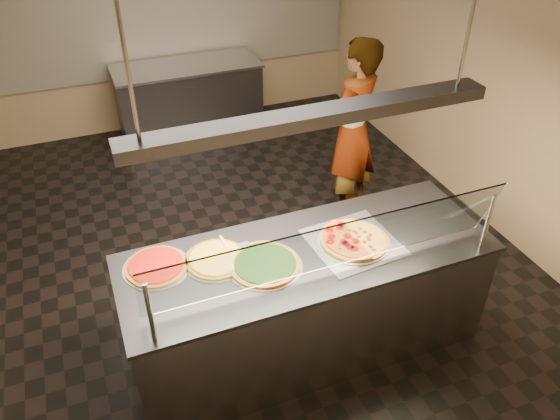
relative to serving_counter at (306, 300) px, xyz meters
name	(u,v)px	position (x,y,z in m)	size (l,w,h in m)	color
ground	(241,252)	(-0.12, 1.24, -0.48)	(5.00, 6.00, 0.02)	black
wall_back	(158,9)	(-0.12, 4.25, 1.03)	(5.00, 0.02, 3.00)	#8F7A5C
wall_right	(490,65)	(2.39, 1.24, 1.03)	(0.02, 6.00, 3.00)	#8F7A5C
tile_band	(161,26)	(-0.12, 4.22, 0.83)	(4.90, 0.02, 1.20)	silver
serving_counter	(306,300)	(0.00, 0.00, 0.00)	(2.61, 0.94, 0.93)	#B7B7BC
sneeze_guard	(333,248)	(0.00, -0.34, 0.76)	(2.37, 0.18, 0.54)	#B7B7BC
perforated_tray	(353,242)	(0.34, -0.03, 0.47)	(0.62, 0.62, 0.01)	silver
half_pizza_pepperoni	(339,242)	(0.22, -0.03, 0.50)	(0.27, 0.50, 0.05)	brown
half_pizza_sausage	(368,236)	(0.45, -0.03, 0.49)	(0.27, 0.50, 0.04)	brown
pizza_spinach	(265,264)	(-0.33, -0.03, 0.48)	(0.51, 0.51, 0.03)	silver
pizza_cheese	(216,259)	(-0.62, 0.15, 0.48)	(0.44, 0.44, 0.03)	silver
pizza_tomato	(156,266)	(-1.01, 0.22, 0.48)	(0.44, 0.44, 0.03)	silver
pizza_spatula	(231,245)	(-0.48, 0.23, 0.49)	(0.18, 0.23, 0.02)	#B7B7BC
prep_table	(189,100)	(0.05, 3.79, 0.00)	(1.78, 0.74, 0.93)	#3C3C42
worker	(352,132)	(1.13, 1.49, 0.45)	(0.67, 0.44, 1.84)	#3D3743
heat_lamp_housing	(314,117)	(0.00, 0.00, 1.48)	(2.30, 0.18, 0.08)	#3C3C42
lamp_rod_left	(124,45)	(-1.00, 0.00, 2.03)	(0.02, 0.02, 1.01)	#B7B7BC
lamp_rod_right	(474,3)	(1.00, 0.00, 2.03)	(0.02, 0.02, 1.01)	#B7B7BC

